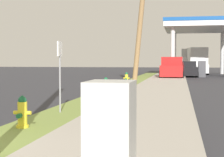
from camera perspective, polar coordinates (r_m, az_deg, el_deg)
fire_hydrant_nearest at (r=8.69m, az=-13.89°, el=-5.38°), size 0.42×0.38×0.74m
fire_hydrant_second at (r=17.40m, az=-0.98°, el=-1.18°), size 0.42×0.38×0.74m
fire_hydrant_third at (r=24.56m, az=2.29°, el=0.01°), size 0.42×0.37×0.74m
utility_pole_midground at (r=23.91m, az=4.63°, el=10.52°), size 1.80×1.02×9.31m
utility_cabinet at (r=4.39m, az=-0.24°, el=-9.58°), size 0.60×0.73×1.32m
street_sign_post at (r=10.94m, az=-8.19°, el=2.62°), size 0.05×0.36×2.12m
car_black_by_near_pump at (r=37.62m, az=11.66°, el=1.38°), size 2.20×4.61×1.57m
truck_red_at_forecourt at (r=34.53m, az=9.51°, el=1.59°), size 2.29×5.46×1.97m
truck_silver_on_apron at (r=47.90m, az=12.07°, el=2.61°), size 2.35×6.47×3.11m
truck_white_at_far_bay at (r=44.28m, az=13.10°, el=2.57°), size 2.60×6.54×3.11m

